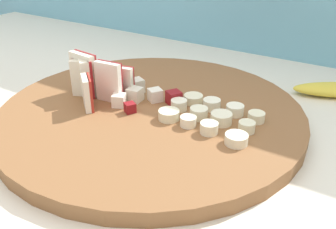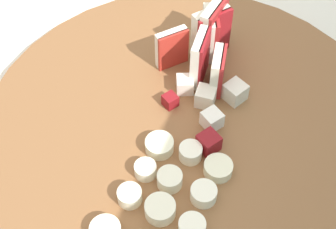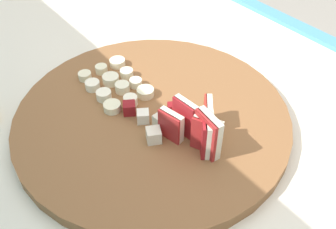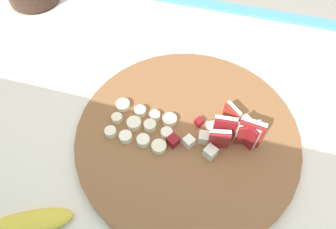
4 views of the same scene
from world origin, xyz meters
name	(u,v)px [view 1 (image 1 of 4)]	position (x,y,z in m)	size (l,w,h in m)	color
tile_backsplash	(227,134)	(0.00, 0.44, 0.68)	(2.40, 0.04, 1.35)	#6BADC6
cutting_board	(151,114)	(0.03, 0.04, 0.92)	(0.45, 0.45, 0.02)	brown
apple_wedge_fan	(93,79)	(-0.06, 0.03, 0.96)	(0.10, 0.09, 0.07)	#B22D23
apple_dice_pile	(143,95)	(0.01, 0.05, 0.94)	(0.10, 0.09, 0.02)	beige
banana_slice_rows	(210,115)	(0.13, 0.05, 0.94)	(0.13, 0.10, 0.02)	beige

